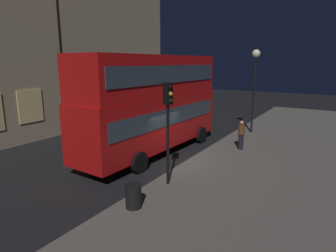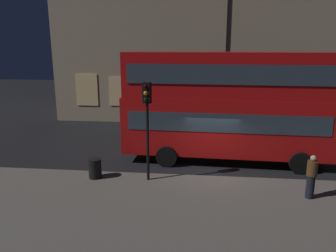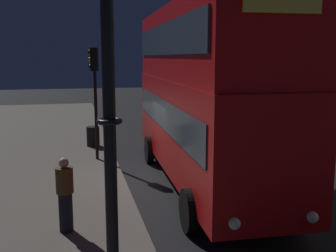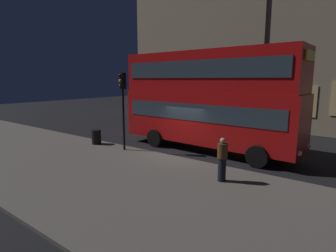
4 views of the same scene
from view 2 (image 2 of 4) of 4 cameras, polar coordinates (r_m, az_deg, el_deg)
ground_plane at (r=15.48m, az=7.57°, el=-8.07°), size 80.00×80.00×0.00m
sidewalk_slab at (r=11.27m, az=8.16°, el=-16.63°), size 44.00×7.83×0.12m
building_with_clock at (r=28.50m, az=-4.20°, el=21.00°), size 13.03×7.86×18.57m
building_plain_facade at (r=29.70m, az=20.88°, el=17.31°), size 14.85×9.29×15.92m
double_decker_bus at (r=16.30m, az=10.22°, el=4.20°), size 10.40×3.14×5.49m
traffic_light_near_kerb at (r=13.35m, az=-3.71°, el=2.58°), size 0.36×0.39×4.22m
pedestrian at (r=13.44m, az=23.98°, el=-8.15°), size 0.39×0.39×1.71m
litter_bin at (r=14.63m, az=-12.77°, el=-7.30°), size 0.56×0.56×0.87m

